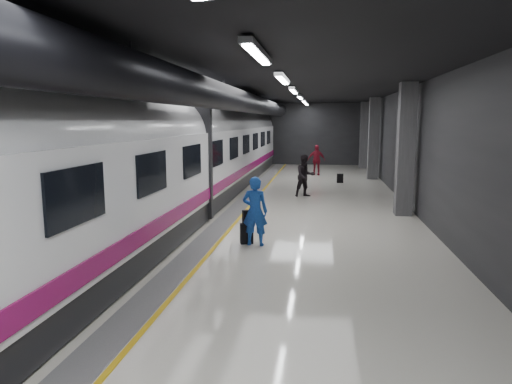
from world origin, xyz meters
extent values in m
plane|color=silver|center=(0.00, 0.00, 0.00)|extent=(40.00, 40.00, 0.00)
cube|color=black|center=(0.00, 0.00, 4.50)|extent=(10.00, 40.00, 0.02)
cube|color=#28282B|center=(0.00, 20.00, 2.25)|extent=(10.00, 0.02, 4.50)
cube|color=#28282B|center=(-5.00, 0.00, 2.25)|extent=(0.02, 40.00, 4.50)
cube|color=#28282B|center=(5.00, 0.00, 2.25)|extent=(0.02, 40.00, 4.50)
cube|color=slate|center=(-1.35, 0.00, 0.01)|extent=(0.65, 39.80, 0.01)
cube|color=gold|center=(-0.95, 0.00, 0.01)|extent=(0.10, 39.80, 0.01)
cylinder|color=black|center=(-1.30, 0.00, 3.95)|extent=(0.80, 38.00, 0.80)
cube|color=silver|center=(0.60, -6.00, 4.40)|extent=(0.22, 2.60, 0.10)
cube|color=silver|center=(0.60, -1.00, 4.40)|extent=(0.22, 2.60, 0.10)
cube|color=silver|center=(0.60, 4.00, 4.40)|extent=(0.22, 2.60, 0.10)
cube|color=silver|center=(0.60, 9.00, 4.40)|extent=(0.22, 2.60, 0.10)
cube|color=silver|center=(0.60, 14.00, 4.40)|extent=(0.22, 2.60, 0.10)
cube|color=silver|center=(0.60, 18.00, 4.40)|extent=(0.22, 2.60, 0.10)
cube|color=#515154|center=(4.55, 2.00, 2.25)|extent=(0.55, 0.55, 4.50)
cube|color=#515154|center=(4.55, 12.00, 2.25)|extent=(0.55, 0.55, 4.50)
cube|color=#515154|center=(4.55, 18.00, 2.25)|extent=(0.55, 0.55, 4.50)
cube|color=black|center=(-3.25, 0.00, 0.35)|extent=(2.80, 38.00, 0.60)
cube|color=white|center=(-3.25, 0.00, 1.75)|extent=(2.90, 38.00, 2.20)
cylinder|color=white|center=(-3.25, 0.00, 2.70)|extent=(2.80, 38.00, 2.80)
cube|color=#840C4F|center=(-1.78, 0.00, 0.95)|extent=(0.04, 38.00, 0.35)
cube|color=black|center=(-3.25, 0.00, 2.00)|extent=(3.05, 0.25, 3.80)
cube|color=black|center=(-1.78, -8.00, 2.15)|extent=(0.05, 1.60, 0.85)
cube|color=black|center=(-1.78, -5.00, 2.15)|extent=(0.05, 1.60, 0.85)
cube|color=black|center=(-1.78, -2.00, 2.15)|extent=(0.05, 1.60, 0.85)
cube|color=black|center=(-1.78, 1.00, 2.15)|extent=(0.05, 1.60, 0.85)
cube|color=black|center=(-1.78, 4.00, 2.15)|extent=(0.05, 1.60, 0.85)
cube|color=black|center=(-1.78, 7.00, 2.15)|extent=(0.05, 1.60, 0.85)
cube|color=black|center=(-1.78, 10.00, 2.15)|extent=(0.05, 1.60, 0.85)
cube|color=black|center=(-1.78, 13.00, 2.15)|extent=(0.05, 1.60, 0.85)
cube|color=black|center=(-1.78, 16.00, 2.15)|extent=(0.05, 1.60, 0.85)
imported|color=blue|center=(0.05, -2.61, 0.91)|extent=(0.69, 0.48, 1.81)
cube|color=black|center=(-0.20, -2.48, 0.27)|extent=(0.38, 0.31, 0.54)
cube|color=black|center=(-0.17, -2.45, 0.72)|extent=(0.30, 0.25, 0.35)
imported|color=black|center=(1.04, 5.32, 0.90)|extent=(1.09, 1.00, 1.81)
imported|color=maroon|center=(1.41, 13.36, 0.90)|extent=(1.08, 0.49, 1.80)
cube|color=black|center=(2.71, 10.07, 0.24)|extent=(0.33, 0.23, 0.47)
camera|label=1|loc=(1.75, -14.10, 3.23)|focal=32.00mm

